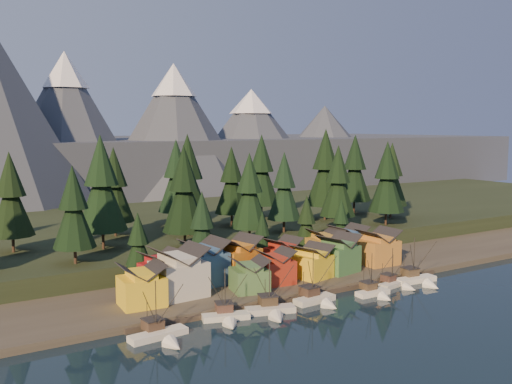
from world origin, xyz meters
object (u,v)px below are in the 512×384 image
boat_4 (376,287)px  house_back_0 (162,270)px  boat_3 (318,293)px  boat_1 (227,310)px  boat_6 (419,274)px  boat_5 (397,279)px  house_front_1 (179,270)px  boat_0 (161,329)px  house_front_0 (142,284)px  boat_2 (272,303)px  house_back_1 (204,261)px

boat_4 → house_back_0: (-40.21, 23.10, 4.08)m
boat_4 → boat_3: bearing=171.4°
boat_1 → boat_6: size_ratio=0.92×
boat_5 → house_front_1: (-47.69, 15.60, 5.12)m
boat_4 → boat_5: boat_4 is taller
boat_3 → house_back_0: 33.64m
boat_0 → boat_4: 49.70m
boat_0 → boat_5: 59.03m
boat_0 → boat_6: boat_6 is taller
boat_4 → house_front_0: size_ratio=1.16×
boat_1 → boat_2: bearing=8.9°
boat_4 → boat_6: bearing=9.3°
boat_3 → boat_6: bearing=-4.8°
house_front_0 → house_front_1: house_front_1 is taller
boat_3 → boat_5: 23.20m
house_front_0 → house_back_0: (7.15, 6.91, 0.19)m
boat_3 → boat_5: boat_3 is taller
boat_4 → house_back_1: house_back_1 is taller
house_front_0 → house_front_1: 9.28m
boat_4 → house_front_1: house_front_1 is taller
house_front_1 → house_back_1: house_front_1 is taller
boat_4 → boat_1: bearing=176.6°
boat_3 → boat_6: (29.80, -0.32, -0.15)m
boat_2 → boat_3: boat_2 is taller
boat_6 → house_back_0: size_ratio=1.29×
boat_2 → boat_4: boat_2 is taller
boat_4 → house_back_0: bearing=151.6°
boat_6 → house_front_0: (-63.26, 14.03, 3.77)m
boat_5 → boat_6: (6.60, -0.53, 0.28)m
boat_3 → house_back_1: house_back_1 is taller
boat_3 → house_front_0: (-33.46, 13.71, 3.62)m
house_front_0 → house_back_1: bearing=26.7°
boat_3 → house_front_0: bearing=153.5°
boat_5 → boat_6: boat_6 is taller
boat_4 → house_back_1: size_ratio=1.02×
house_front_0 → house_back_1: 19.03m
boat_5 → house_front_0: bearing=156.7°
boat_1 → house_back_1: size_ratio=1.08×
boat_0 → boat_3: (35.80, 1.98, 0.28)m
boat_2 → boat_5: size_ratio=1.20×
boat_0 → boat_3: boat_3 is taller
house_back_1 → house_back_0: bearing=178.9°
boat_0 → house_front_0: boat_0 is taller
boat_3 → house_back_0: bearing=137.7°
boat_0 → house_front_0: size_ratio=1.33×
boat_5 → house_back_1: size_ratio=0.98×
house_front_1 → house_back_1: size_ratio=1.06×
boat_1 → house_front_1: 16.36m
house_front_0 → house_back_0: house_back_0 is taller
house_back_1 → house_front_0: bearing=-161.1°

